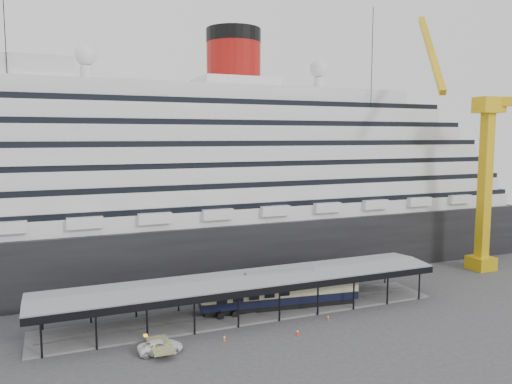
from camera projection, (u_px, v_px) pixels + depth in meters
ground at (262, 327)px, 63.98m from camera, size 200.00×200.00×0.00m
cruise_ship at (193, 169)px, 91.32m from camera, size 130.00×30.00×43.90m
platform_canopy at (248, 297)px, 68.31m from camera, size 56.00×9.18×5.30m
crane_yellow at (480, 161)px, 89.39m from camera, size 23.83×18.78×47.60m
port_truck at (160, 347)px, 56.22m from camera, size 5.02×2.33×1.39m
pullman_carriage at (280, 290)px, 70.15m from camera, size 23.03×5.72×22.43m
traffic_cone_left at (225, 338)px, 59.55m from camera, size 0.43×0.43×0.71m
traffic_cone_mid at (298, 332)px, 61.24m from camera, size 0.47×0.47×0.80m
traffic_cone_right at (328, 317)px, 66.32m from camera, size 0.36×0.36×0.65m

